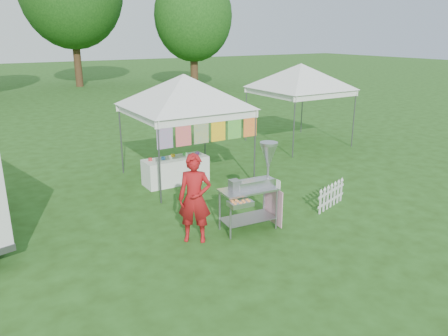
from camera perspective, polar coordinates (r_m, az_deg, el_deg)
ground at (r=10.03m, az=4.16°, el=-6.77°), size 120.00×120.00×0.00m
canopy_main at (r=12.21m, az=-5.29°, el=12.09°), size 4.24×4.24×3.45m
canopy_right at (r=16.54m, az=10.05°, el=13.28°), size 4.24×4.24×3.45m
tree_right at (r=33.21m, az=-4.05°, el=19.19°), size 5.60×5.60×8.42m
donut_cart at (r=9.25m, az=4.33°, el=-1.55°), size 1.41×0.87×1.87m
vendor at (r=8.74m, az=-3.85°, el=-4.00°), size 0.80×0.74×1.83m
picket_fence at (r=10.91m, az=13.82°, el=-3.59°), size 1.20×0.42×0.56m
display_table at (r=12.36m, az=-6.32°, el=-0.31°), size 1.80×0.70×0.73m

